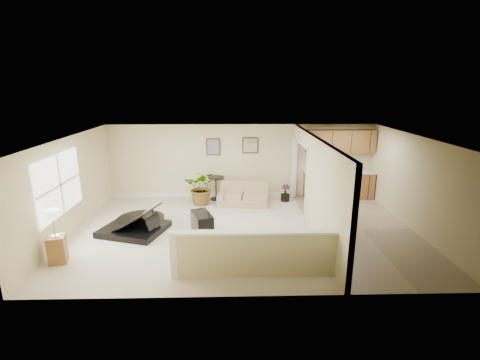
{
  "coord_description": "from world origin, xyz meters",
  "views": [
    {
      "loc": [
        -0.34,
        -8.6,
        3.77
      ],
      "look_at": [
        -0.11,
        0.4,
        1.29
      ],
      "focal_mm": 26.0,
      "sensor_mm": 36.0,
      "label": 1
    }
  ],
  "objects_px": {
    "piano": "(132,208)",
    "palm_plant": "(202,188)",
    "loveseat": "(243,193)",
    "piano_bench": "(202,223)",
    "lamp_stand": "(56,241)",
    "accent_table": "(216,185)",
    "small_plant": "(285,194)"
  },
  "relations": [
    {
      "from": "piano",
      "to": "palm_plant",
      "type": "bearing_deg",
      "value": 67.63
    },
    {
      "from": "piano_bench",
      "to": "small_plant",
      "type": "relative_size",
      "value": 1.45
    },
    {
      "from": "piano",
      "to": "loveseat",
      "type": "height_order",
      "value": "piano"
    },
    {
      "from": "piano",
      "to": "piano_bench",
      "type": "height_order",
      "value": "piano"
    },
    {
      "from": "piano_bench",
      "to": "loveseat",
      "type": "distance_m",
      "value": 2.6
    },
    {
      "from": "piano_bench",
      "to": "palm_plant",
      "type": "distance_m",
      "value": 2.32
    },
    {
      "from": "piano_bench",
      "to": "lamp_stand",
      "type": "height_order",
      "value": "lamp_stand"
    },
    {
      "from": "loveseat",
      "to": "lamp_stand",
      "type": "bearing_deg",
      "value": -130.1
    },
    {
      "from": "palm_plant",
      "to": "piano",
      "type": "bearing_deg",
      "value": -129.67
    },
    {
      "from": "small_plant",
      "to": "piano_bench",
      "type": "bearing_deg",
      "value": -135.23
    },
    {
      "from": "piano_bench",
      "to": "palm_plant",
      "type": "relative_size",
      "value": 0.72
    },
    {
      "from": "lamp_stand",
      "to": "accent_table",
      "type": "bearing_deg",
      "value": 52.46
    },
    {
      "from": "piano",
      "to": "piano_bench",
      "type": "xyz_separation_m",
      "value": [
        1.85,
        -0.26,
        -0.34
      ]
    },
    {
      "from": "accent_table",
      "to": "piano",
      "type": "bearing_deg",
      "value": -129.88
    },
    {
      "from": "piano_bench",
      "to": "palm_plant",
      "type": "xyz_separation_m",
      "value": [
        -0.17,
        2.29,
        0.29
      ]
    },
    {
      "from": "loveseat",
      "to": "lamp_stand",
      "type": "relative_size",
      "value": 1.4
    },
    {
      "from": "small_plant",
      "to": "piano",
      "type": "bearing_deg",
      "value": -152.66
    },
    {
      "from": "small_plant",
      "to": "accent_table",
      "type": "bearing_deg",
      "value": 174.34
    },
    {
      "from": "loveseat",
      "to": "lamp_stand",
      "type": "height_order",
      "value": "lamp_stand"
    },
    {
      "from": "piano",
      "to": "accent_table",
      "type": "height_order",
      "value": "piano"
    },
    {
      "from": "piano",
      "to": "palm_plant",
      "type": "distance_m",
      "value": 2.64
    },
    {
      "from": "accent_table",
      "to": "lamp_stand",
      "type": "distance_m",
      "value": 5.38
    },
    {
      "from": "piano",
      "to": "small_plant",
      "type": "height_order",
      "value": "piano"
    },
    {
      "from": "palm_plant",
      "to": "lamp_stand",
      "type": "xyz_separation_m",
      "value": [
        -2.86,
        -3.78,
        -0.05
      ]
    },
    {
      "from": "loveseat",
      "to": "lamp_stand",
      "type": "xyz_separation_m",
      "value": [
        -4.18,
        -3.82,
        0.17
      ]
    },
    {
      "from": "small_plant",
      "to": "loveseat",
      "type": "bearing_deg",
      "value": -171.39
    },
    {
      "from": "piano_bench",
      "to": "small_plant",
      "type": "height_order",
      "value": "small_plant"
    },
    {
      "from": "piano",
      "to": "piano_bench",
      "type": "distance_m",
      "value": 1.9
    },
    {
      "from": "piano_bench",
      "to": "accent_table",
      "type": "bearing_deg",
      "value": 84.83
    },
    {
      "from": "palm_plant",
      "to": "small_plant",
      "type": "height_order",
      "value": "palm_plant"
    },
    {
      "from": "loveseat",
      "to": "lamp_stand",
      "type": "distance_m",
      "value": 5.67
    },
    {
      "from": "lamp_stand",
      "to": "piano",
      "type": "bearing_deg",
      "value": 56.09
    }
  ]
}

